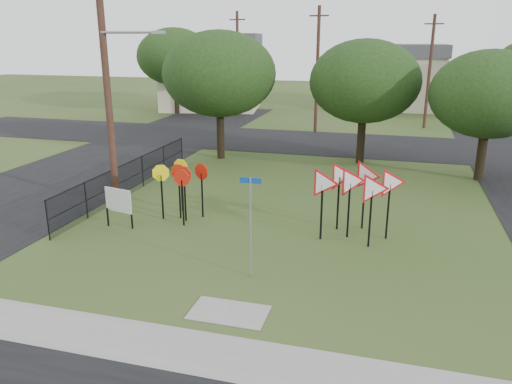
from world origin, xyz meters
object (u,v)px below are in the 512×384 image
(street_name_sign, at_px, (251,221))
(yield_sign_cluster, at_px, (356,185))
(info_board, at_px, (118,202))
(stop_sign_cluster, at_px, (181,178))

(street_name_sign, distance_m, yield_sign_cluster, 4.81)
(yield_sign_cluster, relative_size, info_board, 2.20)
(stop_sign_cluster, bearing_deg, street_name_sign, -45.90)
(stop_sign_cluster, xyz_separation_m, yield_sign_cluster, (6.62, -0.08, 0.28))
(street_name_sign, bearing_deg, info_board, 156.41)
(stop_sign_cluster, xyz_separation_m, info_board, (-1.89, -1.53, -0.65))
(street_name_sign, height_order, stop_sign_cluster, street_name_sign)
(yield_sign_cluster, bearing_deg, info_board, -170.35)
(street_name_sign, bearing_deg, yield_sign_cluster, 56.29)
(street_name_sign, distance_m, stop_sign_cluster, 5.68)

